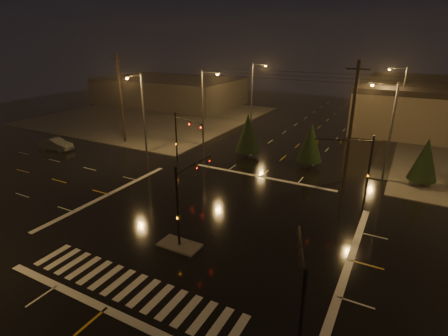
{
  "coord_description": "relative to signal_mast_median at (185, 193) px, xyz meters",
  "views": [
    {
      "loc": [
        12.9,
        -21.27,
        13.91
      ],
      "look_at": [
        -0.93,
        4.41,
        3.0
      ],
      "focal_mm": 28.0,
      "sensor_mm": 36.0,
      "label": 1
    }
  ],
  "objects": [
    {
      "name": "streetlight_1",
      "position": [
        -11.18,
        21.07,
        2.05
      ],
      "size": [
        2.77,
        0.32,
        10.0
      ],
      "color": "#38383A",
      "rests_on": "ground"
    },
    {
      "name": "stop_bar_near",
      "position": [
        -0.0,
        -7.93,
        -3.75
      ],
      "size": [
        16.0,
        0.5,
        0.01
      ],
      "primitive_type": "cube",
      "color": "beige",
      "rests_on": "ground"
    },
    {
      "name": "conifer_4",
      "position": [
        3.59,
        19.58,
        -0.86
      ],
      "size": [
        2.81,
        2.81,
        5.09
      ],
      "color": "black",
      "rests_on": "ground"
    },
    {
      "name": "signal_mast_se",
      "position": [
        10.23,
        -6.68,
        -0.04
      ],
      "size": [
        1.55,
        3.87,
        6.0
      ],
      "color": "black",
      "rests_on": "ground"
    },
    {
      "name": "utility_pole_0",
      "position": [
        -22.0,
        17.07,
        2.38
      ],
      "size": [
        2.2,
        0.32,
        12.0
      ],
      "color": "black",
      "rests_on": "ground"
    },
    {
      "name": "streetlight_4",
      "position": [
        11.18,
        39.07,
        2.05
      ],
      "size": [
        2.77,
        0.32,
        10.0
      ],
      "color": "#38383A",
      "rests_on": "ground"
    },
    {
      "name": "crosswalk",
      "position": [
        -0.0,
        -5.93,
        -3.75
      ],
      "size": [
        15.0,
        2.6,
        0.01
      ],
      "primitive_type": "cube",
      "color": "beige",
      "rests_on": "ground"
    },
    {
      "name": "streetlight_5",
      "position": [
        -16.0,
        14.26,
        2.05
      ],
      "size": [
        0.32,
        2.77,
        10.0
      ],
      "color": "#38383A",
      "rests_on": "ground"
    },
    {
      "name": "signal_mast_nw",
      "position": [
        -9.5,
        13.21,
        0.04
      ],
      "size": [
        4.84,
        1.86,
        6.0
      ],
      "color": "black",
      "rests_on": "ground"
    },
    {
      "name": "streetlight_2",
      "position": [
        -11.18,
        37.07,
        2.05
      ],
      "size": [
        2.77,
        0.32,
        10.0
      ],
      "color": "#38383A",
      "rests_on": "ground"
    },
    {
      "name": "stop_bar_far",
      "position": [
        -0.0,
        14.07,
        -3.75
      ],
      "size": [
        16.0,
        0.5,
        0.01
      ],
      "primitive_type": "cube",
      "color": "beige",
      "rests_on": "ground"
    },
    {
      "name": "median_island",
      "position": [
        -0.0,
        -0.93,
        -3.68
      ],
      "size": [
        3.0,
        1.6,
        0.15
      ],
      "primitive_type": "cube",
      "color": "#494641",
      "rests_on": "ground"
    },
    {
      "name": "conifer_0",
      "position": [
        14.94,
        19.39,
        -0.93
      ],
      "size": [
        2.72,
        2.72,
        4.94
      ],
      "color": "black",
      "rests_on": "ground"
    },
    {
      "name": "streetlight_3",
      "position": [
        11.18,
        19.07,
        2.05
      ],
      "size": [
        2.77,
        0.32,
        10.0
      ],
      "color": "#38383A",
      "rests_on": "ground"
    },
    {
      "name": "utility_pole_1",
      "position": [
        8.0,
        17.07,
        2.38
      ],
      "size": [
        2.2,
        0.32,
        12.0
      ],
      "color": "black",
      "rests_on": "ground"
    },
    {
      "name": "commercial_block",
      "position": [
        -35.0,
        45.07,
        -0.95
      ],
      "size": [
        30.0,
        18.0,
        5.6
      ],
      "primitive_type": "cube",
      "color": "#443E3C",
      "rests_on": "ground"
    },
    {
      "name": "signal_mast_ne",
      "position": [
        9.5,
        13.21,
        0.04
      ],
      "size": [
        4.84,
        1.86,
        6.0
      ],
      "color": "black",
      "rests_on": "ground"
    },
    {
      "name": "ground",
      "position": [
        -0.0,
        3.07,
        -3.75
      ],
      "size": [
        140.0,
        140.0,
        0.0
      ],
      "primitive_type": "plane",
      "color": "black",
      "rests_on": "ground"
    },
    {
      "name": "signal_mast_median",
      "position": [
        0.0,
        0.0,
        0.0
      ],
      "size": [
        0.25,
        4.59,
        6.0
      ],
      "color": "black",
      "rests_on": "ground"
    },
    {
      "name": "sidewalk_nw",
      "position": [
        -30.0,
        33.07,
        -3.69
      ],
      "size": [
        36.0,
        36.0,
        0.12
      ],
      "primitive_type": "cube",
      "color": "#494641",
      "rests_on": "ground"
    },
    {
      "name": "car_crossing",
      "position": [
        -27.54,
        10.11,
        -2.97
      ],
      "size": [
        4.86,
        2.11,
        1.56
      ],
      "primitive_type": "imported",
      "rotation": [
        0.0,
        0.0,
        1.67
      ],
      "color": "#53565A",
      "rests_on": "ground"
    },
    {
      "name": "conifer_3",
      "position": [
        -4.19,
        19.66,
        -0.73
      ],
      "size": [
        2.98,
        2.98,
        5.35
      ],
      "color": "black",
      "rests_on": "ground"
    }
  ]
}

